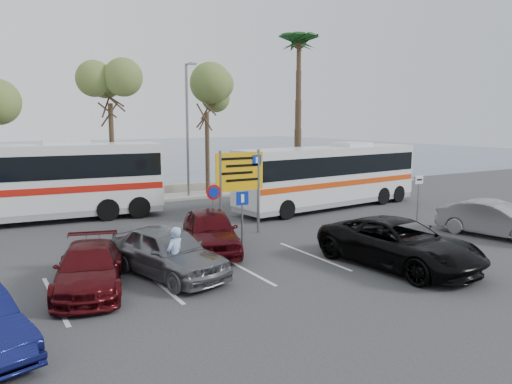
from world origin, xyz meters
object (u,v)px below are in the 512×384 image
car_silver_b (495,219)px  direction_sign (240,178)px  car_red (210,231)px  pedestrian_near (175,256)px  coach_bus_right (329,178)px  suv_black (399,244)px  car_silver_a (168,252)px  coach_bus_left (25,185)px  pedestrian_far (335,193)px  street_lamp_right (188,123)px  car_maroon (89,268)px

car_silver_b → direction_sign: bearing=135.1°
car_red → pedestrian_near: bearing=-112.5°
coach_bus_right → suv_black: (-4.99, -10.00, -0.87)m
suv_black → car_silver_a: bearing=151.8°
coach_bus_left → suv_black: 17.16m
car_red → coach_bus_right: bearing=45.8°
pedestrian_far → coach_bus_right: bearing=77.9°
direction_sign → coach_bus_left: bearing=135.8°
coach_bus_right → car_silver_a: 13.93m
suv_black → car_silver_b: (6.63, 1.08, -0.05)m
coach_bus_left → car_silver_a: size_ratio=2.76×
direction_sign → car_red: direction_sign is taller
coach_bus_right → coach_bus_left: bearing=164.9°
pedestrian_far → suv_black: bearing=139.3°
street_lamp_right → coach_bus_right: bearing=-52.6°
car_red → pedestrian_far: bearing=44.7°
coach_bus_left → pedestrian_far: coach_bus_left is taller
car_silver_a → suv_black: (6.97, -2.91, 0.00)m
pedestrian_far → pedestrian_near: bearing=110.6°
car_maroon → pedestrian_near: size_ratio=2.53×
direction_sign → car_maroon: (-7.00, -3.89, -1.78)m
direction_sign → pedestrian_far: 8.65m
car_maroon → car_silver_b: bearing=9.5°
car_maroon → car_red: 5.25m
coach_bus_right → pedestrian_far: 0.99m
car_maroon → pedestrian_far: pedestrian_far is taller
street_lamp_right → suv_black: 17.44m
car_red → suv_black: bearing=-29.3°
car_silver_a → suv_black: size_ratio=0.81×
coach_bus_right → suv_black: size_ratio=2.05×
street_lamp_right → pedestrian_far: (5.83, -7.02, -3.81)m
coach_bus_right → car_silver_a: (-11.96, -7.09, -0.87)m
coach_bus_left → suv_black: (9.87, -14.00, -1.02)m
direction_sign → pedestrian_near: size_ratio=2.04×
street_lamp_right → car_red: bearing=-109.2°
coach_bus_left → direction_sign: bearing=-44.2°
suv_black → car_silver_b: size_ratio=1.26×
suv_black → car_maroon: bearing=157.8°
pedestrian_near → suv_black: bearing=135.4°
street_lamp_right → car_red: (-4.20, -12.09, -3.81)m
car_silver_a → pedestrian_near: (-0.13, -0.96, 0.10)m
street_lamp_right → coach_bus_right: 9.31m
coach_bus_left → car_silver_a: bearing=-75.3°
car_silver_a → direction_sign: bearing=24.7°
coach_bus_left → pedestrian_far: 15.88m
car_silver_b → pedestrian_near: bearing=163.5°
street_lamp_right → pedestrian_far: size_ratio=5.11×
coach_bus_left → car_silver_b: (16.50, -12.92, -1.07)m
street_lamp_right → car_maroon: street_lamp_right is taller
direction_sign → car_silver_a: (-4.60, -3.78, -1.64)m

